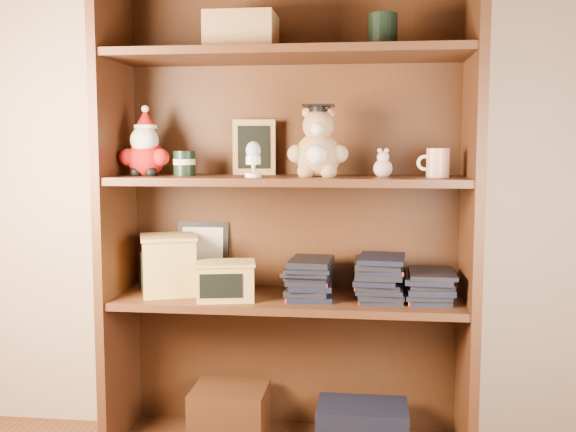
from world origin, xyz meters
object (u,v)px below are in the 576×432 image
(treats_box, at_px, (169,264))
(bookcase, at_px, (289,227))
(teacher_mug, at_px, (437,163))
(grad_teddy_bear, at_px, (318,149))

(treats_box, bearing_deg, bookcase, 7.26)
(teacher_mug, height_order, treats_box, teacher_mug)
(bookcase, height_order, teacher_mug, bookcase)
(grad_teddy_bear, xyz_separation_m, treats_box, (-0.50, 0.01, -0.39))
(bookcase, bearing_deg, grad_teddy_bear, -29.80)
(grad_teddy_bear, relative_size, treats_box, 1.02)
(teacher_mug, distance_m, treats_box, 0.95)
(teacher_mug, bearing_deg, treats_box, -179.94)
(grad_teddy_bear, bearing_deg, bookcase, 150.20)
(grad_teddy_bear, distance_m, teacher_mug, 0.38)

